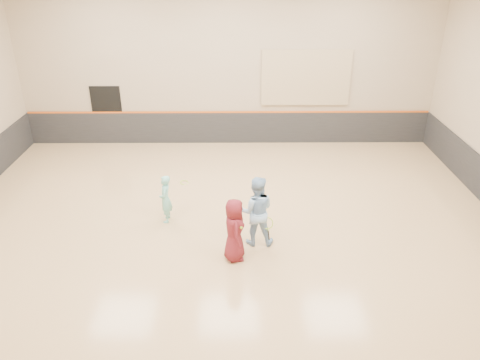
{
  "coord_description": "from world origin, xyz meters",
  "views": [
    {
      "loc": [
        0.29,
        -10.71,
        6.64
      ],
      "look_at": [
        0.38,
        0.4,
        1.15
      ],
      "focal_mm": 35.0,
      "sensor_mm": 36.0,
      "label": 1
    }
  ],
  "objects_px": {
    "instructor": "(256,211)",
    "young_man": "(234,230)",
    "girl": "(166,199)",
    "spare_racket": "(184,181)"
  },
  "relations": [
    {
      "from": "instructor",
      "to": "young_man",
      "type": "xyz_separation_m",
      "value": [
        -0.54,
        -0.66,
        -0.12
      ]
    },
    {
      "from": "instructor",
      "to": "girl",
      "type": "bearing_deg",
      "value": -22.61
    },
    {
      "from": "young_man",
      "to": "girl",
      "type": "bearing_deg",
      "value": 38.37
    },
    {
      "from": "instructor",
      "to": "young_man",
      "type": "height_order",
      "value": "instructor"
    },
    {
      "from": "young_man",
      "to": "spare_racket",
      "type": "xyz_separation_m",
      "value": [
        -1.6,
        4.01,
        -0.71
      ]
    },
    {
      "from": "young_man",
      "to": "spare_racket",
      "type": "height_order",
      "value": "young_man"
    },
    {
      "from": "instructor",
      "to": "young_man",
      "type": "bearing_deg",
      "value": 52.49
    },
    {
      "from": "instructor",
      "to": "young_man",
      "type": "distance_m",
      "value": 0.86
    },
    {
      "from": "girl",
      "to": "young_man",
      "type": "xyz_separation_m",
      "value": [
        1.84,
        -1.73,
        0.12
      ]
    },
    {
      "from": "spare_racket",
      "to": "young_man",
      "type": "bearing_deg",
      "value": -68.28
    }
  ]
}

